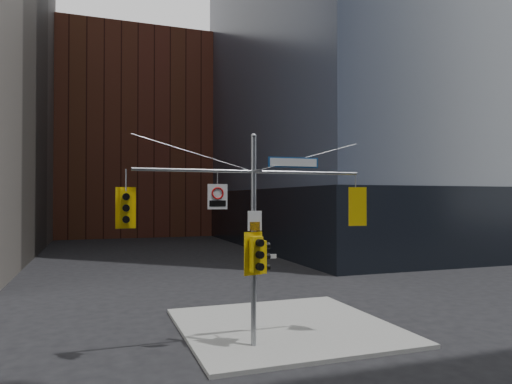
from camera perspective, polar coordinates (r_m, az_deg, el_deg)
ground at (r=14.43m, az=2.48°, el=-21.47°), size 160.00×160.00×0.00m
sidewalk_corner at (r=18.65m, az=3.67°, el=-16.42°), size 8.00×8.00×0.15m
podium_ne at (r=55.48m, az=17.23°, el=-2.95°), size 36.40×36.40×6.00m
brick_midrise at (r=71.28m, az=-15.23°, el=6.38°), size 26.00×20.00×28.00m
signal_assembly at (r=15.39m, az=-0.30°, el=-3.33°), size 8.00×0.80×7.30m
traffic_light_west_arm at (r=14.57m, az=-15.96°, el=-1.93°), size 0.61×0.48×1.28m
traffic_light_east_arm at (r=17.08m, az=12.35°, el=-1.77°), size 0.67×0.59×1.40m
traffic_light_pole_side at (r=15.62m, az=0.84°, el=-8.08°), size 0.43×0.37×1.10m
traffic_light_pole_front at (r=15.23m, az=0.03°, el=-7.77°), size 0.68×0.63×1.45m
street_sign_blade at (r=15.96m, az=4.70°, el=3.71°), size 1.85×0.13×0.36m
regulatory_sign_arm at (r=14.99m, az=-4.82°, el=-0.48°), size 0.66×0.07×0.83m
regulatory_sign_pole at (r=15.28m, az=-0.16°, el=-3.69°), size 0.51×0.08×0.67m
street_blade_ew at (r=15.66m, az=1.27°, el=-8.06°), size 0.73×0.07×0.15m
street_blade_ns at (r=15.99m, az=-0.84°, el=-9.49°), size 0.12×0.82×0.16m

